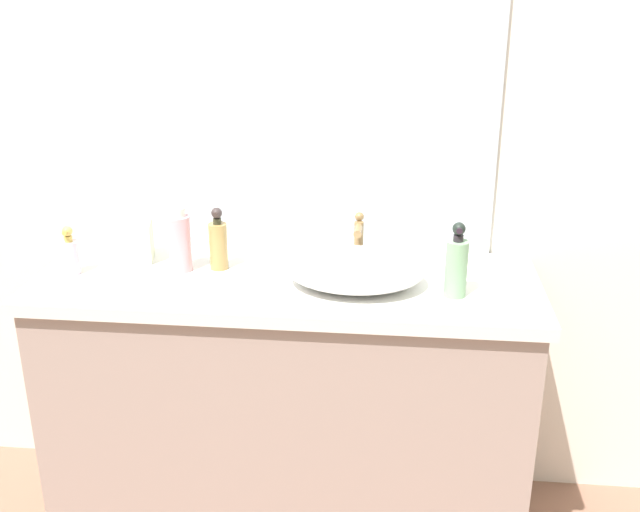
{
  "coord_description": "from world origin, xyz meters",
  "views": [
    {
      "loc": [
        0.31,
        -1.62,
        1.74
      ],
      "look_at": [
        0.11,
        0.4,
        0.96
      ],
      "focal_mm": 42.0,
      "sensor_mm": 36.0,
      "label": 1
    }
  ],
  "objects": [
    {
      "name": "spray_can",
      "position": [
        -0.64,
        0.38,
        0.95
      ],
      "size": [
        0.05,
        0.05,
        0.15
      ],
      "color": "silver",
      "rests_on": "vanity_counter"
    },
    {
      "name": "tissue_box",
      "position": [
        -0.49,
        0.51,
        0.95
      ],
      "size": [
        0.13,
        0.13,
        0.16
      ],
      "color": "beige",
      "rests_on": "vanity_counter"
    },
    {
      "name": "perfume_bottle",
      "position": [
        -0.32,
        0.45,
        0.97
      ],
      "size": [
        0.07,
        0.07,
        0.2
      ],
      "color": "#D497A0",
      "rests_on": "vanity_counter"
    },
    {
      "name": "soap_dispenser",
      "position": [
        -0.21,
        0.47,
        0.97
      ],
      "size": [
        0.06,
        0.06,
        0.19
      ],
      "color": "#AA864A",
      "rests_on": "vanity_counter"
    },
    {
      "name": "lotion_bottle",
      "position": [
        0.49,
        0.34,
        0.98
      ],
      "size": [
        0.06,
        0.06,
        0.22
      ],
      "color": "#7BA77C",
      "rests_on": "vanity_counter"
    },
    {
      "name": "vanity_counter",
      "position": [
        0.0,
        0.42,
        0.44
      ],
      "size": [
        1.5,
        0.54,
        0.88
      ],
      "color": "gray",
      "rests_on": "ground"
    },
    {
      "name": "bathroom_wall_rear",
      "position": [
        0.0,
        0.73,
        1.3
      ],
      "size": [
        6.0,
        0.06,
        2.6
      ],
      "primitive_type": "cube",
      "color": "silver",
      "rests_on": "ground"
    },
    {
      "name": "sink_basin",
      "position": [
        0.21,
        0.38,
        0.93
      ],
      "size": [
        0.4,
        0.3,
        0.1
      ],
      "primitive_type": "ellipsoid",
      "color": "white",
      "rests_on": "vanity_counter"
    },
    {
      "name": "wall_mirror_panel",
      "position": [
        0.0,
        0.69,
        1.4
      ],
      "size": [
        1.25,
        0.01,
        1.03
      ],
      "primitive_type": "cube",
      "color": "#B2BCC6",
      "rests_on": "vanity_counter"
    },
    {
      "name": "faucet",
      "position": [
        0.21,
        0.55,
        0.97
      ],
      "size": [
        0.03,
        0.11,
        0.16
      ],
      "color": "olive",
      "rests_on": "vanity_counter"
    }
  ]
}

